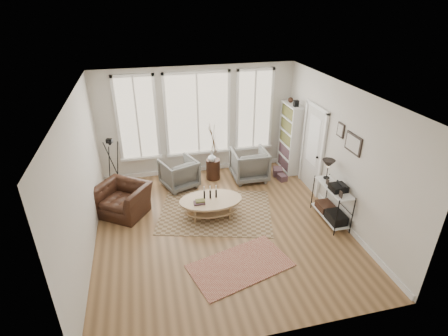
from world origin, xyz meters
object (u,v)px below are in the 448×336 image
object	(u,v)px
low_shelf	(332,200)
accent_chair	(123,199)
bookcase	(290,138)
side_table	(213,153)
armchair_right	(249,164)
coffee_table	(211,203)
armchair_left	(179,173)

from	to	relation	value
low_shelf	accent_chair	xyz separation A→B (m)	(-4.41, 1.35, -0.16)
bookcase	side_table	size ratio (longest dim) A/B	1.33
bookcase	armchair_right	size ratio (longest dim) A/B	2.24
low_shelf	coffee_table	distance (m)	2.64
bookcase	side_table	world-z (taller)	bookcase
armchair_right	side_table	world-z (taller)	side_table
armchair_left	side_table	xyz separation A→B (m)	(0.93, 0.22, 0.37)
armchair_right	accent_chair	world-z (taller)	armchair_right
low_shelf	coffee_table	size ratio (longest dim) A/B	0.92
bookcase	side_table	distance (m)	2.17
coffee_table	side_table	bearing A→B (deg)	76.35
low_shelf	armchair_right	world-z (taller)	low_shelf
armchair_left	accent_chair	world-z (taller)	armchair_left
accent_chair	armchair_right	bearing A→B (deg)	49.90
coffee_table	armchair_right	world-z (taller)	armchair_right
armchair_left	low_shelf	bearing A→B (deg)	122.23
bookcase	accent_chair	xyz separation A→B (m)	(-4.47, -1.17, -0.61)
low_shelf	armchair_left	bearing A→B (deg)	143.35
armchair_left	armchair_right	xyz separation A→B (m)	(1.87, -0.01, 0.04)
bookcase	accent_chair	world-z (taller)	bookcase
coffee_table	accent_chair	distance (m)	1.98
armchair_right	side_table	distance (m)	1.02
side_table	low_shelf	bearing A→B (deg)	-49.70
low_shelf	armchair_left	size ratio (longest dim) A/B	1.57
armchair_left	armchair_right	world-z (taller)	armchair_right
low_shelf	accent_chair	size ratio (longest dim) A/B	1.22
coffee_table	armchair_right	size ratio (longest dim) A/B	1.54
coffee_table	side_table	distance (m)	1.82
armchair_right	accent_chair	xyz separation A→B (m)	(-3.25, -0.89, -0.07)
armchair_left	armchair_right	size ratio (longest dim) A/B	0.91
coffee_table	armchair_left	distance (m)	1.60
bookcase	coffee_table	distance (m)	3.19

